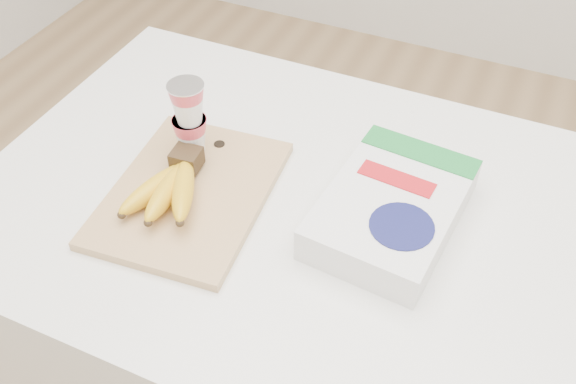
% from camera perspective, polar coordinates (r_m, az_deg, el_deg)
% --- Properties ---
extents(table, '(1.16, 0.77, 0.87)m').
position_cam_1_polar(table, '(1.42, 1.84, -13.67)').
color(table, silver).
rests_on(table, ground).
extents(cutting_board, '(0.28, 0.36, 0.02)m').
position_cam_1_polar(cutting_board, '(1.10, -8.69, -0.10)').
color(cutting_board, tan).
rests_on(cutting_board, table).
extents(bananas, '(0.14, 0.19, 0.06)m').
position_cam_1_polar(bananas, '(1.07, -10.42, 0.53)').
color(bananas, '#382816').
rests_on(bananas, cutting_board).
extents(yogurt_stack, '(0.07, 0.06, 0.15)m').
position_cam_1_polar(yogurt_stack, '(1.11, -8.79, 6.58)').
color(yogurt_stack, white).
rests_on(yogurt_stack, cutting_board).
extents(cereal_box, '(0.22, 0.31, 0.06)m').
position_cam_1_polar(cereal_box, '(1.04, 9.21, -1.44)').
color(cereal_box, white).
rests_on(cereal_box, table).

